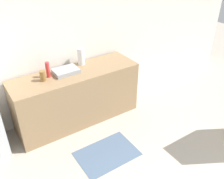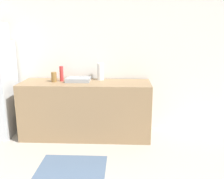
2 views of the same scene
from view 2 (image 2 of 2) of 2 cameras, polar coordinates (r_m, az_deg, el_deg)
wall_back at (r=4.22m, az=-6.85°, el=8.18°), size 8.00×0.06×2.60m
counter at (r=4.01m, az=-5.95°, el=-4.57°), size 2.02×0.63×0.89m
sink_basin at (r=3.97m, az=-7.69°, el=2.27°), size 0.38×0.28×0.06m
bottle_tall at (r=4.03m, az=-11.47°, el=3.57°), size 0.06×0.06×0.24m
bottle_short at (r=4.00m, az=-13.14°, el=2.81°), size 0.08×0.08×0.15m
paper_towel_roll at (r=4.04m, az=-2.65°, el=4.12°), size 0.11×0.11×0.27m
kitchen_rug at (r=3.32m, az=-9.07°, el=-17.02°), size 0.85×0.59×0.01m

